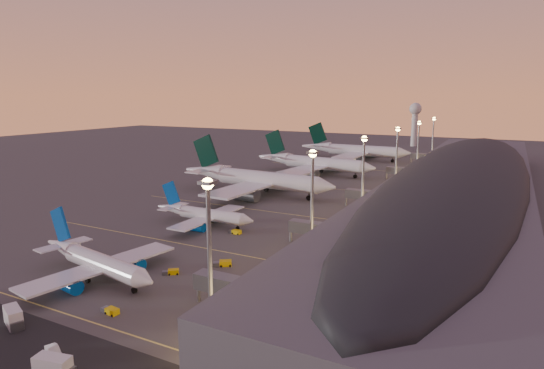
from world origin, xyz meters
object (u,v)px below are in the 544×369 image
Objects in this scene: airliner_narrow_south at (95,261)px; airliner_wide_near at (254,179)px; airliner_wide_mid at (313,163)px; baggage_tug_b at (171,272)px; catering_truck_b at (55,368)px; baggage_tug_d at (223,263)px; baggage_tug_c at (235,232)px; service_van_e at (54,352)px; catering_truck_a at (14,318)px; airliner_narrow_north at (203,214)px; radar_tower at (415,117)px; airliner_wide_far at (354,150)px; baggage_tug_a at (110,311)px.

airliner_narrow_south is 89.62m from airliner_wide_near.
airliner_wide_mid is 18.18× the size of baggage_tug_b.
baggage_tug_d is (-2.94, 45.23, -0.89)m from catering_truck_b.
airliner_wide_mid is at bearing 70.40° from baggage_tug_d.
service_van_e reaches higher than baggage_tug_c.
airliner_narrow_south is 141.90m from airliner_wide_mid.
baggage_tug_b is 30.92m from catering_truck_a.
catering_truck_a is (16.97, -109.81, -4.26)m from airliner_wide_near.
airliner_narrow_north is 75.37m from catering_truck_b.
baggage_tug_d is (10.04, -272.92, -21.31)m from radar_tower.
airliner_narrow_south is 40.98m from baggage_tug_c.
airliner_narrow_south is at bearing 124.50° from catering_truck_a.
catering_truck_b is at bearing -81.26° from airliner_wide_far.
radar_tower is (10.18, 290.80, 18.37)m from airliner_narrow_south.
airliner_narrow_south is at bearing -101.90° from baggage_tug_c.
airliner_wide_far is 228.53m from catering_truck_b.
baggage_tug_d reaches higher than baggage_tug_a.
airliner_narrow_north is 98.67m from airliner_wide_mid.
service_van_e is at bearing -88.50° from radar_tower.
airliner_wide_far is at bearing 91.32° from airliner_narrow_north.
airliner_wide_mid reaches higher than baggage_tug_d.
radar_tower reaches higher than baggage_tug_c.
catering_truck_b is at bearing -102.38° from service_van_e.
baggage_tug_b is at bearing -161.06° from baggage_tug_d.
airliner_wide_mid reaches higher than airliner_narrow_south.
airliner_wide_mid is 17.69× the size of baggage_tug_a.
airliner_narrow_north is 9.32× the size of baggage_tug_a.
baggage_tug_a is (5.16, -301.20, -21.39)m from radar_tower.
baggage_tug_c is at bearing 107.57° from catering_truck_a.
airliner_wide_far reaches higher than baggage_tug_a.
radar_tower is at bearing 111.23° from catering_truck_a.
catering_truck_b is 45.33m from baggage_tug_d.
airliner_wide_mid reaches higher than catering_truck_a.
airliner_wide_mid reaches higher than baggage_tug_c.
airliner_narrow_north is at bearing 119.54° from catering_truck_a.
airliner_wide_near reaches higher than baggage_tug_c.
catering_truck_b is (32.77, -168.90, -3.89)m from airliner_wide_mid.
service_van_e is at bearing 133.10° from catering_truck_b.
airliner_wide_far is 11.60× the size of catering_truck_a.
airliner_wide_far is at bearing 60.23° from baggage_tug_b.
baggage_tug_b is at bearing -82.00° from baggage_tug_c.
airliner_narrow_north is 9.07× the size of baggage_tug_c.
catering_truck_b is at bearing -119.44° from baggage_tug_d.
airliner_narrow_south is 1.11× the size of airliner_narrow_north.
airliner_wide_far reaches higher than airliner_narrow_south.
airliner_narrow_south is 15.93m from baggage_tug_b.
airliner_wide_mid is at bearing -97.55° from radar_tower.
airliner_wide_far is 183.37m from baggage_tug_d.
airliner_narrow_south is at bearing 60.04° from service_van_e.
airliner_wide_near is at bearing -96.37° from radar_tower.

